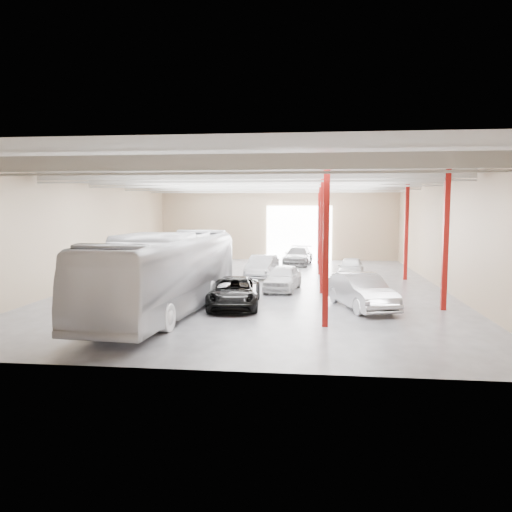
% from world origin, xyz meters
% --- Properties ---
extents(depot_shell, '(22.12, 32.12, 7.06)m').
position_xyz_m(depot_shell, '(0.13, 0.48, 4.98)').
color(depot_shell, '#45454A').
rests_on(depot_shell, ground).
extents(coach_bus, '(4.16, 13.59, 3.73)m').
position_xyz_m(coach_bus, '(-3.50, -8.00, 1.87)').
color(coach_bus, silver).
rests_on(coach_bus, ground).
extents(black_sedan, '(2.82, 5.39, 1.45)m').
position_xyz_m(black_sedan, '(-0.54, -6.42, 0.72)').
color(black_sedan, black).
rests_on(black_sedan, ground).
extents(car_row_a, '(2.36, 4.59, 1.50)m').
position_xyz_m(car_row_a, '(1.53, -1.22, 0.75)').
color(car_row_a, silver).
rests_on(car_row_a, ground).
extents(car_row_b, '(2.09, 4.83, 1.54)m').
position_xyz_m(car_row_b, '(-0.23, 3.98, 0.77)').
color(car_row_b, '#B4B4B9').
rests_on(car_row_b, ground).
extents(car_row_c, '(2.64, 5.37, 1.50)m').
position_xyz_m(car_row_c, '(2.03, 12.00, 0.75)').
color(car_row_c, slate).
rests_on(car_row_c, ground).
extents(car_right_near, '(3.36, 5.43, 1.69)m').
position_xyz_m(car_right_near, '(5.62, -6.09, 0.84)').
color(car_right_near, '#BBBBC1').
rests_on(car_right_near, ground).
extents(car_right_far, '(2.19, 4.39, 1.44)m').
position_xyz_m(car_right_far, '(5.90, 4.26, 0.72)').
color(car_right_far, silver).
rests_on(car_right_far, ground).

